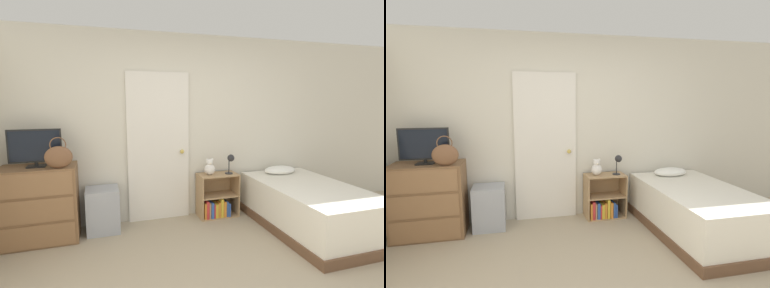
# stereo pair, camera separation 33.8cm
# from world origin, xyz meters

# --- Properties ---
(wall_back) EXTENTS (10.00, 0.06, 2.55)m
(wall_back) POSITION_xyz_m (0.00, 2.11, 1.27)
(wall_back) COLOR beige
(wall_back) RESTS_ON ground_plane
(door_closed) EXTENTS (0.85, 0.09, 2.03)m
(door_closed) POSITION_xyz_m (-0.36, 2.06, 1.02)
(door_closed) COLOR silver
(door_closed) RESTS_ON ground_plane
(dresser) EXTENTS (0.83, 0.49, 0.90)m
(dresser) POSITION_xyz_m (-1.83, 1.81, 0.45)
(dresser) COLOR brown
(dresser) RESTS_ON ground_plane
(tv) EXTENTS (0.56, 0.16, 0.44)m
(tv) POSITION_xyz_m (-1.84, 1.81, 1.13)
(tv) COLOR black
(tv) RESTS_ON dresser
(handbag) EXTENTS (0.30, 0.10, 0.35)m
(handbag) POSITION_xyz_m (-1.58, 1.66, 1.03)
(handbag) COLOR brown
(handbag) RESTS_ON dresser
(storage_bin) EXTENTS (0.40, 0.38, 0.56)m
(storage_bin) POSITION_xyz_m (-1.13, 1.87, 0.28)
(storage_bin) COLOR #999EA8
(storage_bin) RESTS_ON ground_plane
(bookshelf) EXTENTS (0.56, 0.31, 0.62)m
(bookshelf) POSITION_xyz_m (0.43, 1.90, 0.23)
(bookshelf) COLOR tan
(bookshelf) RESTS_ON ground_plane
(teddy_bear) EXTENTS (0.15, 0.15, 0.23)m
(teddy_bear) POSITION_xyz_m (0.33, 1.90, 0.72)
(teddy_bear) COLOR silver
(teddy_bear) RESTS_ON bookshelf
(desk_lamp) EXTENTS (0.13, 0.12, 0.28)m
(desk_lamp) POSITION_xyz_m (0.63, 1.86, 0.82)
(desk_lamp) COLOR #262628
(desk_lamp) RESTS_ON bookshelf
(bed) EXTENTS (1.08, 1.84, 0.69)m
(bed) POSITION_xyz_m (1.41, 1.15, 0.29)
(bed) COLOR brown
(bed) RESTS_ON ground_plane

